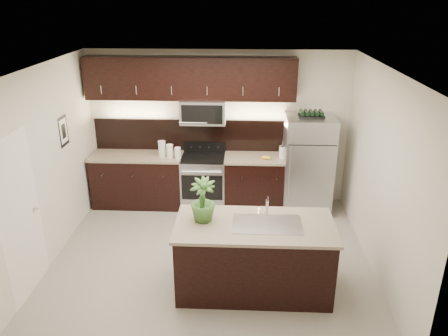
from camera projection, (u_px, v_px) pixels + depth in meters
The scene contains 12 objects.
ground at pixel (211, 258), 6.31m from camera, with size 4.50×4.50×0.00m, color gray.
room_walls at pixel (201, 148), 5.65m from camera, with size 4.52×4.02×2.71m.
counter_run at pixel (192, 181), 7.72m from camera, with size 3.51×0.65×0.94m.
upper_fixtures at pixel (192, 85), 7.23m from camera, with size 3.49×0.40×1.66m.
island at pixel (254, 257), 5.50m from camera, with size 1.96×0.96×0.94m.
sink_faucet at pixel (267, 223), 5.32m from camera, with size 0.84×0.50×0.28m.
refrigerator at pixel (307, 164), 7.44m from camera, with size 0.81×0.73×1.68m, color #B2B2B7.
wine_rack at pixel (311, 114), 7.11m from camera, with size 0.41×0.26×0.10m.
plant at pixel (203, 200), 5.31m from camera, with size 0.31×0.31×0.55m, color #355E25.
canisters at pixel (168, 150), 7.44m from camera, with size 0.40×0.21×0.28m.
french_press at pixel (282, 152), 7.38m from camera, with size 0.11×0.11×0.32m.
bananas at pixel (264, 157), 7.41m from camera, with size 0.16×0.12×0.05m, color gold.
Camera 1 is at (0.44, -5.35, 3.57)m, focal length 35.00 mm.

